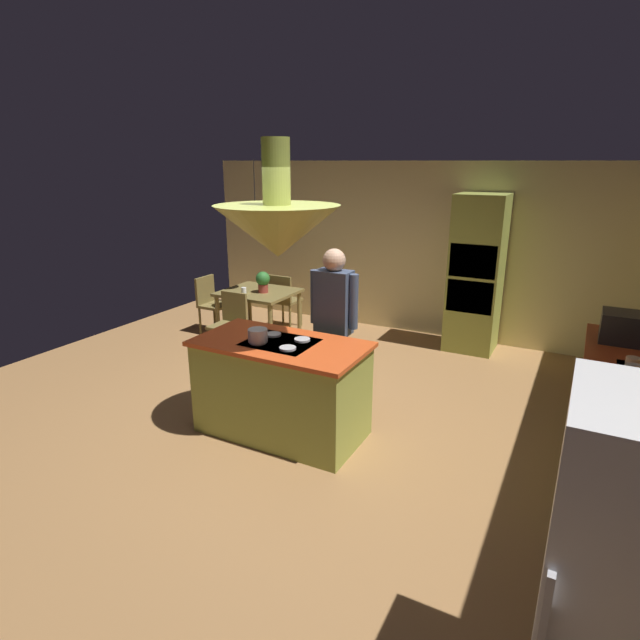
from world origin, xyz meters
name	(u,v)px	position (x,y,z in m)	size (l,w,h in m)	color
ground	(293,423)	(0.00, 0.00, 0.00)	(8.16, 8.16, 0.00)	#9E7042
wall_back	(409,249)	(0.00, 3.45, 1.27)	(6.80, 0.10, 2.55)	beige
kitchen_island	(281,388)	(0.00, -0.20, 0.47)	(1.62, 0.85, 0.96)	#939E42
counter_run_right	(619,419)	(2.84, 0.60, 0.48)	(0.73, 2.37, 0.94)	#939E42
oven_tower	(476,274)	(1.10, 3.04, 1.07)	(0.66, 0.62, 2.14)	#939E42
refrigerator	(638,594)	(2.80, -1.90, 0.85)	(0.72, 0.74, 1.70)	white
dining_table	(259,298)	(-1.70, 1.90, 0.66)	(1.02, 0.90, 0.76)	olive
person_at_island	(334,320)	(0.21, 0.50, 0.99)	(0.53, 0.23, 1.72)	tan
range_hood	(277,228)	(0.00, -0.20, 1.99)	(1.10, 1.10, 1.00)	#939E42
pendant_light_over_table	(255,213)	(-1.70, 1.90, 1.86)	(0.32, 0.32, 0.82)	beige
chair_facing_island	(230,320)	(-1.70, 1.23, 0.50)	(0.40, 0.40, 0.87)	olive
chair_by_back_wall	(283,298)	(-1.70, 2.57, 0.50)	(0.40, 0.40, 0.87)	olive
chair_at_corner	(211,301)	(-2.59, 1.90, 0.50)	(0.40, 0.40, 0.87)	olive
potted_plant_on_table	(263,281)	(-1.59, 1.87, 0.93)	(0.20, 0.20, 0.30)	#99382D
cup_on_table	(244,291)	(-1.79, 1.68, 0.81)	(0.07, 0.07, 0.09)	white
canister_flour	(635,382)	(2.84, 0.02, 1.04)	(0.11, 0.11, 0.21)	#E0B78C
canister_sugar	(633,376)	(2.84, 0.20, 1.02)	(0.13, 0.13, 0.17)	silver
canister_tea	(632,368)	(2.84, 0.38, 1.02)	(0.11, 0.11, 0.17)	#E0B78C
microwave_on_counter	(628,328)	(2.84, 1.30, 1.08)	(0.46, 0.36, 0.28)	#232326
cooking_pot_on_cooktop	(258,335)	(-0.16, -0.33, 1.02)	(0.18, 0.18, 0.12)	#B2B2B7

